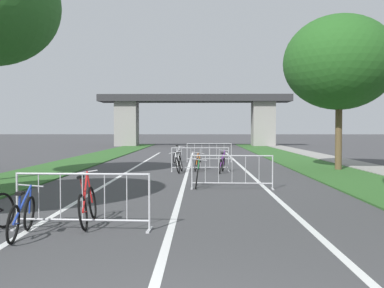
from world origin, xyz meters
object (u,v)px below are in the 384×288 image
crowd_barrier_nearest (83,201)px  bicycle_green_0 (197,176)px  crowd_barrier_third (200,160)px  bicycle_purple_3 (222,164)px  bicycle_blue_4 (22,217)px  crowd_barrier_second (232,172)px  bicycle_red_2 (88,205)px  bicycle_orange_1 (198,163)px  bicycle_silver_5 (177,156)px  tree_right_cypress_far (339,63)px  bicycle_white_6 (179,164)px  crowd_barrier_fourth (209,153)px

crowd_barrier_nearest → bicycle_green_0: size_ratio=1.53×
crowd_barrier_third → bicycle_purple_3: size_ratio=1.61×
bicycle_purple_3 → bicycle_blue_4: bearing=-99.1°
crowd_barrier_second → bicycle_red_2: size_ratio=1.47×
crowd_barrier_second → crowd_barrier_third: (-0.98, 5.60, 0.00)m
crowd_barrier_third → bicycle_green_0: (-0.10, -5.15, -0.16)m
bicycle_blue_4 → bicycle_orange_1: bearing=70.1°
bicycle_green_0 → bicycle_purple_3: 4.77m
crowd_barrier_second → bicycle_silver_5: (-2.26, 10.79, -0.15)m
crowd_barrier_second → crowd_barrier_third: same height
crowd_barrier_third → bicycle_green_0: crowd_barrier_third is taller
crowd_barrier_second → bicycle_silver_5: size_ratio=1.58×
bicycle_blue_4 → bicycle_green_0: bearing=59.5°
crowd_barrier_nearest → bicycle_blue_4: bearing=-147.8°
bicycle_purple_3 → bicycle_silver_5: (-2.20, 5.68, 0.01)m
bicycle_silver_5 → crowd_barrier_third: bearing=-65.8°
crowd_barrier_nearest → crowd_barrier_third: same height
bicycle_green_0 → bicycle_silver_5: bicycle_silver_5 is taller
tree_right_cypress_far → bicycle_red_2: bearing=-126.4°
crowd_barrier_second → bicycle_purple_3: 5.11m
bicycle_blue_4 → bicycle_white_6: bicycle_white_6 is taller
bicycle_red_2 → bicycle_white_6: size_ratio=1.04×
crowd_barrier_nearest → bicycle_white_6: bearing=83.2°
crowd_barrier_third → bicycle_red_2: bearing=-101.6°
tree_right_cypress_far → bicycle_purple_3: bearing=-168.2°
crowd_barrier_third → bicycle_white_6: 1.04m
bicycle_red_2 → bicycle_purple_3: (3.12, 10.27, -0.03)m
bicycle_green_0 → crowd_barrier_nearest: bearing=71.6°
bicycle_white_6 → bicycle_green_0: bearing=104.5°
bicycle_orange_1 → bicycle_purple_3: (1.02, -0.97, 0.01)m
crowd_barrier_fourth → bicycle_silver_5: 1.85m
bicycle_red_2 → crowd_barrier_nearest: bearing=-92.2°
tree_right_cypress_far → crowd_barrier_fourth: tree_right_cypress_far is taller
crowd_barrier_fourth → bicycle_red_2: 16.58m
bicycle_green_0 → bicycle_silver_5: (-1.18, 10.34, 0.00)m
crowd_barrier_fourth → bicycle_silver_5: bearing=-167.2°
tree_right_cypress_far → crowd_barrier_third: bearing=-174.3°
crowd_barrier_fourth → bicycle_purple_3: (0.41, -6.09, -0.17)m
crowd_barrier_fourth → bicycle_white_6: 6.25m
tree_right_cypress_far → crowd_barrier_nearest: bearing=-125.3°
crowd_barrier_third → bicycle_white_6: crowd_barrier_third is taller
crowd_barrier_nearest → bicycle_purple_3: crowd_barrier_nearest is taller
crowd_barrier_second → bicycle_orange_1: size_ratio=1.58×
bicycle_white_6 → bicycle_red_2: bearing=87.6°
crowd_barrier_nearest → bicycle_blue_4: crowd_barrier_nearest is taller
crowd_barrier_second → bicycle_green_0: crowd_barrier_second is taller
bicycle_orange_1 → bicycle_silver_5: (-1.19, 4.71, 0.02)m
bicycle_purple_3 → bicycle_white_6: (-1.83, 0.01, 0.02)m
bicycle_orange_1 → bicycle_white_6: bearing=58.3°
bicycle_blue_4 → crowd_barrier_nearest: bearing=26.0°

